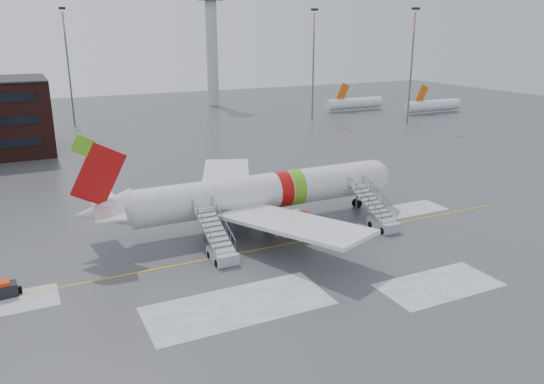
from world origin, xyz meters
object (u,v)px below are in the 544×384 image
baggage_tractor (3,290)px  airstair_aft (219,247)px  airstair_fwd (379,218)px  pushback_tug (336,229)px  airliner (256,193)px

baggage_tractor → airstair_aft: bearing=-1.3°
airstair_fwd → baggage_tractor: (-35.47, 0.39, -0.50)m
pushback_tug → baggage_tractor: size_ratio=1.04×
airliner → baggage_tractor: airliner is taller
airstair_aft → pushback_tug: 12.52m
airstair_aft → baggage_tractor: airstair_aft is taller
airliner → baggage_tractor: bearing=-165.8°
airliner → airstair_aft: size_ratio=4.55×
airstair_fwd → pushback_tug: 5.31m
pushback_tug → airliner: bearing=132.6°
airstair_fwd → baggage_tractor: airstair_fwd is taller
pushback_tug → baggage_tractor: (-30.17, 0.34, -0.06)m
airliner → airstair_aft: airliner is taller
airliner → airstair_fwd: (11.25, -6.54, -2.35)m
airstair_fwd → pushback_tug: (-5.29, 0.05, -0.44)m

